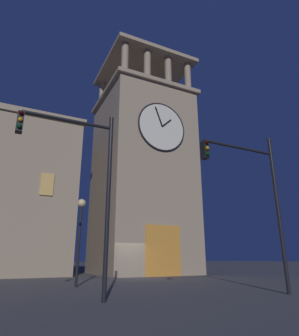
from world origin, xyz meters
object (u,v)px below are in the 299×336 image
street_lamp (80,223)px  traffic_signal_mid (83,171)px  clocktower (142,175)px  traffic_signal_near (256,186)px

street_lamp → traffic_signal_mid: bearing=77.1°
traffic_signal_mid → street_lamp: size_ratio=1.50×
traffic_signal_mid → street_lamp: 6.02m
traffic_signal_mid → street_lamp: traffic_signal_mid is taller
clocktower → traffic_signal_near: size_ratio=3.66×
clocktower → traffic_signal_mid: 18.90m
traffic_signal_near → street_lamp: size_ratio=1.51×
traffic_signal_near → street_lamp: (5.93, -6.86, -1.16)m
street_lamp → traffic_signal_near: bearing=130.8°
clocktower → traffic_signal_near: 17.60m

